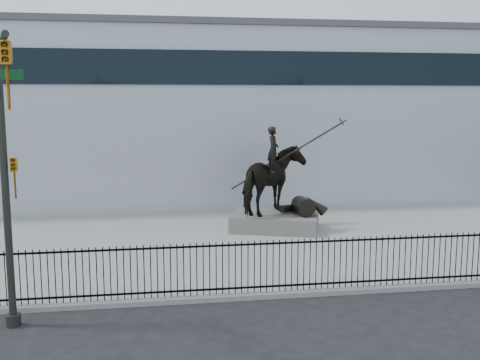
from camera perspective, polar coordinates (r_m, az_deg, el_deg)
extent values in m
plane|color=black|center=(15.26, 5.13, -13.24)|extent=(120.00, 120.00, 0.00)
cube|color=gray|center=(21.76, 0.65, -6.35)|extent=(30.00, 12.00, 0.15)
cube|color=#B1B7C1|center=(33.95, -3.00, 6.51)|extent=(44.00, 14.00, 9.00)
cube|color=black|center=(16.29, 4.06, -10.67)|extent=(22.00, 0.05, 0.05)
cube|color=black|center=(15.93, 4.11, -6.42)|extent=(22.00, 0.05, 0.05)
cube|color=black|center=(16.11, 4.08, -8.65)|extent=(22.00, 0.03, 1.50)
cube|color=#5F5C57|center=(23.52, 3.59, -4.23)|extent=(4.11, 3.42, 0.66)
imported|color=black|center=(23.21, 3.63, -0.06)|extent=(3.15, 3.40, 2.80)
imported|color=black|center=(23.06, 3.39, 3.10)|extent=(0.65, 0.80, 1.89)
cylinder|color=black|center=(23.04, 4.61, 2.36)|extent=(4.29, 1.52, 2.85)
cylinder|color=#262823|center=(15.39, -22.02, -13.05)|extent=(0.36, 0.36, 0.30)
cylinder|color=#262823|center=(14.54, -22.74, -0.63)|extent=(0.18, 0.18, 7.00)
cylinder|color=#262823|center=(12.21, -23.19, 12.35)|extent=(1.47, 4.84, 0.12)
imported|color=#C67F16|center=(9.97, -22.60, 9.79)|extent=(0.18, 0.22, 1.10)
imported|color=#C67F16|center=(14.46, -21.94, 0.17)|extent=(0.16, 0.20, 1.00)
cube|color=#0C3F19|center=(13.14, -23.10, 9.84)|extent=(0.90, 0.03, 0.22)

